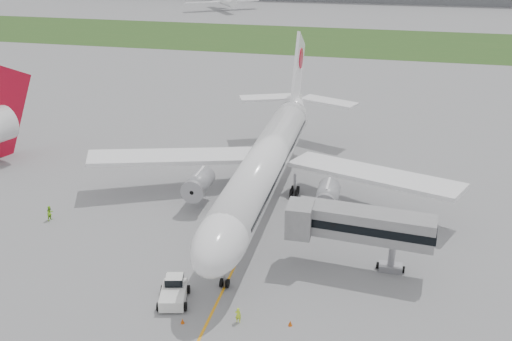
% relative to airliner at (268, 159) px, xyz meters
% --- Properties ---
extents(ground, '(600.00, 600.00, 0.00)m').
position_rel_airliner_xyz_m(ground, '(0.00, -4.87, -5.66)').
color(ground, gray).
rests_on(ground, ground).
extents(apron_markings, '(70.00, 70.00, 0.04)m').
position_rel_airliner_xyz_m(apron_markings, '(0.00, -9.87, -5.66)').
color(apron_markings, '#FFA216').
rests_on(apron_markings, ground).
extents(grass_strip, '(600.00, 50.00, 0.02)m').
position_rel_airliner_xyz_m(grass_strip, '(0.00, 115.13, -5.65)').
color(grass_strip, '#2C531F').
rests_on(grass_strip, ground).
extents(airliner, '(48.13, 53.95, 17.88)m').
position_rel_airliner_xyz_m(airliner, '(0.00, 0.00, 0.00)').
color(airliner, white).
rests_on(airliner, ground).
extents(pushback_tug, '(3.49, 4.46, 2.07)m').
position_rel_airliner_xyz_m(pushback_tug, '(-4.07, -22.91, -4.71)').
color(pushback_tug, white).
rests_on(pushback_tug, ground).
extents(jet_bridge, '(14.81, 4.31, 6.78)m').
position_rel_airliner_xyz_m(jet_bridge, '(11.84, -13.45, -0.65)').
color(jet_bridge, gray).
rests_on(jet_bridge, ground).
extents(safety_cone_left, '(0.35, 0.35, 0.49)m').
position_rel_airliner_xyz_m(safety_cone_left, '(-2.11, -26.07, -5.42)').
color(safety_cone_left, '#D6520B').
rests_on(safety_cone_left, ground).
extents(safety_cone_right, '(0.39, 0.39, 0.53)m').
position_rel_airliner_xyz_m(safety_cone_right, '(7.26, -24.22, -5.40)').
color(safety_cone_right, '#D6520B').
rests_on(safety_cone_right, ground).
extents(ground_crew_near, '(0.55, 0.36, 1.51)m').
position_rel_airliner_xyz_m(ground_crew_near, '(2.67, -24.78, -4.90)').
color(ground_crew_near, '#D1F929').
rests_on(ground_crew_near, ground).
extents(ground_crew_far, '(0.88, 1.03, 1.84)m').
position_rel_airliner_xyz_m(ground_crew_far, '(-24.14, -11.23, -4.74)').
color(ground_crew_far, '#8EDF25').
rests_on(ground_crew_far, ground).
extents(distant_aircraft_left, '(42.36, 41.36, 12.24)m').
position_rel_airliner_xyz_m(distant_aircraft_left, '(-57.03, 175.89, -5.66)').
color(distant_aircraft_left, white).
rests_on(distant_aircraft_left, ground).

